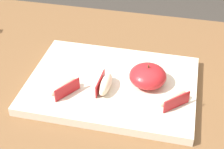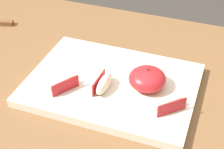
% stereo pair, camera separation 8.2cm
% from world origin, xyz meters
% --- Properties ---
extents(dining_table, '(1.25, 0.81, 0.78)m').
position_xyz_m(dining_table, '(0.00, 0.00, 0.66)').
color(dining_table, brown).
rests_on(dining_table, ground_plane).
extents(cutting_board, '(0.40, 0.29, 0.02)m').
position_xyz_m(cutting_board, '(0.03, 0.01, 0.79)').
color(cutting_board, beige).
rests_on(cutting_board, dining_table).
extents(apple_half_skin_up, '(0.09, 0.09, 0.05)m').
position_xyz_m(apple_half_skin_up, '(0.12, 0.02, 0.82)').
color(apple_half_skin_up, '#B21E23').
rests_on(apple_half_skin_up, cutting_board).
extents(apple_wedge_front, '(0.07, 0.07, 0.03)m').
position_xyz_m(apple_wedge_front, '(0.18, -0.04, 0.81)').
color(apple_wedge_front, beige).
rests_on(apple_wedge_front, cutting_board).
extents(apple_wedge_right, '(0.03, 0.07, 0.03)m').
position_xyz_m(apple_wedge_right, '(0.03, -0.03, 0.81)').
color(apple_wedge_right, beige).
rests_on(apple_wedge_right, cutting_board).
extents(apple_wedge_middle, '(0.06, 0.07, 0.03)m').
position_xyz_m(apple_wedge_middle, '(-0.06, -0.06, 0.81)').
color(apple_wedge_middle, beige).
rests_on(apple_wedge_middle, cutting_board).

